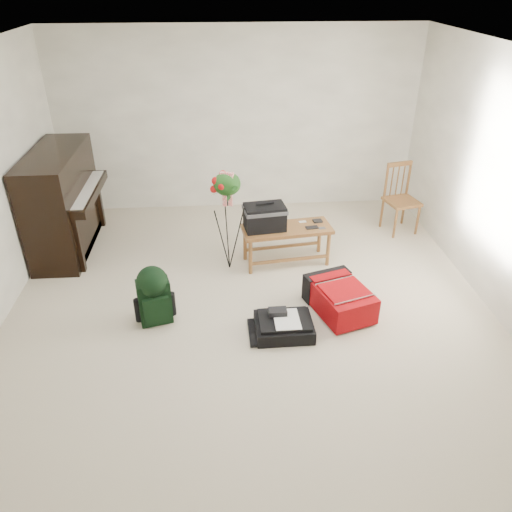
{
  "coord_description": "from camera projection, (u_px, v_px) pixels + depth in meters",
  "views": [
    {
      "loc": [
        -0.25,
        -4.13,
        3.1
      ],
      "look_at": [
        0.08,
        0.35,
        0.49
      ],
      "focal_mm": 35.0,
      "sensor_mm": 36.0,
      "label": 1
    }
  ],
  "objects": [
    {
      "name": "dining_chair",
      "position": [
        401.0,
        199.0,
        6.58
      ],
      "size": [
        0.48,
        0.48,
        0.91
      ],
      "rotation": [
        0.0,
        0.0,
        0.24
      ],
      "color": "brown",
      "rests_on": "floor"
    },
    {
      "name": "green_backpack",
      "position": [
        153.0,
        293.0,
        4.87
      ],
      "size": [
        0.35,
        0.32,
        0.62
      ],
      "rotation": [
        0.0,
        0.0,
        0.26
      ],
      "color": "black",
      "rests_on": "floor"
    },
    {
      "name": "ceiling",
      "position": [
        249.0,
        56.0,
        3.88
      ],
      "size": [
        5.0,
        5.5,
        0.01
      ],
      "primitive_type": "cube",
      "color": "white",
      "rests_on": "wall_back"
    },
    {
      "name": "piano",
      "position": [
        63.0,
        204.0,
        6.08
      ],
      "size": [
        0.71,
        1.5,
        1.25
      ],
      "color": "black",
      "rests_on": "floor"
    },
    {
      "name": "floor",
      "position": [
        251.0,
        314.0,
        5.14
      ],
      "size": [
        5.0,
        5.5,
        0.01
      ],
      "primitive_type": "cube",
      "color": "beige",
      "rests_on": "ground"
    },
    {
      "name": "wall_back",
      "position": [
        238.0,
        122.0,
        6.88
      ],
      "size": [
        5.0,
        0.04,
        2.5
      ],
      "primitive_type": "cube",
      "color": "white",
      "rests_on": "floor"
    },
    {
      "name": "red_suitcase",
      "position": [
        339.0,
        295.0,
        5.15
      ],
      "size": [
        0.68,
        0.85,
        0.31
      ],
      "rotation": [
        0.0,
        0.0,
        0.32
      ],
      "color": "#BE0813",
      "rests_on": "floor"
    },
    {
      "name": "bench",
      "position": [
        272.0,
        220.0,
        5.77
      ],
      "size": [
        1.09,
        0.55,
        0.8
      ],
      "rotation": [
        0.0,
        0.0,
        0.13
      ],
      "color": "brown",
      "rests_on": "floor"
    },
    {
      "name": "flower_stand",
      "position": [
        228.0,
        222.0,
        5.64
      ],
      "size": [
        0.5,
        0.5,
        1.23
      ],
      "rotation": [
        0.0,
        0.0,
        -0.36
      ],
      "color": "black",
      "rests_on": "floor"
    },
    {
      "name": "black_duffel",
      "position": [
        284.0,
        326.0,
        4.84
      ],
      "size": [
        0.56,
        0.45,
        0.23
      ],
      "rotation": [
        0.0,
        0.0,
        0.02
      ],
      "color": "black",
      "rests_on": "floor"
    }
  ]
}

